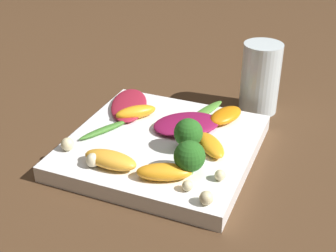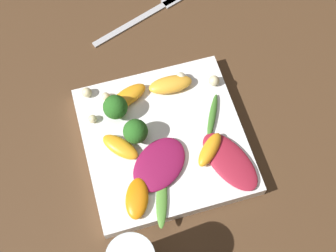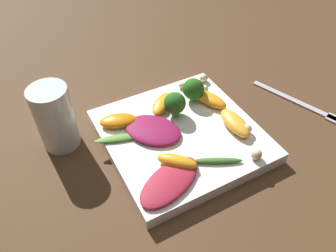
% 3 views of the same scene
% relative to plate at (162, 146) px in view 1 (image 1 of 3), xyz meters
% --- Properties ---
extents(ground_plane, '(2.40, 2.40, 0.00)m').
position_rel_plate_xyz_m(ground_plane, '(0.00, 0.00, -0.01)').
color(ground_plane, '#4C331E').
extents(plate, '(0.24, 0.24, 0.02)m').
position_rel_plate_xyz_m(plate, '(0.00, 0.00, 0.00)').
color(plate, white).
rests_on(plate, ground_plane).
extents(drinking_glass, '(0.06, 0.06, 0.11)m').
position_rel_plate_xyz_m(drinking_glass, '(-0.09, -0.18, 0.04)').
color(drinking_glass, silver).
rests_on(drinking_glass, ground_plane).
extents(radicchio_leaf_0, '(0.12, 0.11, 0.01)m').
position_rel_plate_xyz_m(radicchio_leaf_0, '(-0.02, -0.04, 0.02)').
color(radicchio_leaf_0, maroon).
rests_on(radicchio_leaf_0, plate).
extents(radicchio_leaf_1, '(0.09, 0.12, 0.01)m').
position_rel_plate_xyz_m(radicchio_leaf_1, '(0.08, -0.07, 0.02)').
color(radicchio_leaf_1, maroon).
rests_on(radicchio_leaf_1, plate).
extents(orange_segment_0, '(0.05, 0.07, 0.02)m').
position_rel_plate_xyz_m(orange_segment_0, '(-0.06, -0.08, 0.02)').
color(orange_segment_0, orange).
rests_on(orange_segment_0, plate).
extents(orange_segment_1, '(0.06, 0.06, 0.02)m').
position_rel_plate_xyz_m(orange_segment_1, '(-0.07, 0.00, 0.02)').
color(orange_segment_1, orange).
rests_on(orange_segment_1, plate).
extents(orange_segment_2, '(0.07, 0.05, 0.02)m').
position_rel_plate_xyz_m(orange_segment_2, '(-0.04, 0.08, 0.02)').
color(orange_segment_2, orange).
rests_on(orange_segment_2, plate).
extents(orange_segment_3, '(0.06, 0.06, 0.02)m').
position_rel_plate_xyz_m(orange_segment_3, '(0.06, -0.04, 0.02)').
color(orange_segment_3, orange).
rests_on(orange_segment_3, plate).
extents(orange_segment_4, '(0.07, 0.03, 0.02)m').
position_rel_plate_xyz_m(orange_segment_4, '(0.03, 0.08, 0.02)').
color(orange_segment_4, '#FCAD33').
rests_on(orange_segment_4, plate).
extents(broccoli_floret_0, '(0.04, 0.04, 0.04)m').
position_rel_plate_xyz_m(broccoli_floret_0, '(-0.04, 0.01, 0.04)').
color(broccoli_floret_0, '#84AD5B').
rests_on(broccoli_floret_0, plate).
extents(broccoli_floret_1, '(0.04, 0.04, 0.04)m').
position_rel_plate_xyz_m(broccoli_floret_1, '(-0.06, 0.06, 0.04)').
color(broccoli_floret_1, '#84AD5B').
rests_on(broccoli_floret_1, plate).
extents(arugula_sprig_0, '(0.04, 0.09, 0.01)m').
position_rel_plate_xyz_m(arugula_sprig_0, '(-0.03, -0.09, 0.01)').
color(arugula_sprig_0, '#518E33').
rests_on(arugula_sprig_0, plate).
extents(arugula_sprig_1, '(0.05, 0.08, 0.01)m').
position_rel_plate_xyz_m(arugula_sprig_1, '(0.08, 0.01, 0.02)').
color(arugula_sprig_1, '#3D7528').
rests_on(arugula_sprig_1, plate).
extents(macadamia_nut_0, '(0.02, 0.02, 0.02)m').
position_rel_plate_xyz_m(macadamia_nut_0, '(0.05, 0.09, 0.02)').
color(macadamia_nut_0, beige).
rests_on(macadamia_nut_0, plate).
extents(macadamia_nut_1, '(0.01, 0.01, 0.01)m').
position_rel_plate_xyz_m(macadamia_nut_1, '(-0.07, 0.09, 0.02)').
color(macadamia_nut_1, beige).
rests_on(macadamia_nut_1, plate).
extents(macadamia_nut_2, '(0.02, 0.02, 0.02)m').
position_rel_plate_xyz_m(macadamia_nut_2, '(0.10, 0.07, 0.02)').
color(macadamia_nut_2, beige).
rests_on(macadamia_nut_2, plate).
extents(macadamia_nut_3, '(0.01, 0.01, 0.01)m').
position_rel_plate_xyz_m(macadamia_nut_3, '(-0.10, 0.06, 0.02)').
color(macadamia_nut_3, beige).
rests_on(macadamia_nut_3, plate).
extents(macadamia_nut_4, '(0.02, 0.02, 0.02)m').
position_rel_plate_xyz_m(macadamia_nut_4, '(-0.10, 0.11, 0.02)').
color(macadamia_nut_4, beige).
rests_on(macadamia_nut_4, plate).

